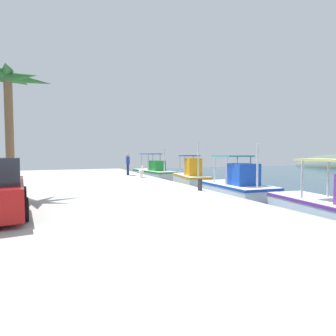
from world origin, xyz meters
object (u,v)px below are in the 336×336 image
Objects in this scene: palm_tree at (7,88)px; fishing_boat_second at (191,177)px; fisherman_standing at (128,163)px; fishing_boat_third at (237,187)px; pelican at (141,172)px; mooring_bollard_nearest at (200,185)px; fishing_boat_nearest at (154,172)px.

fishing_boat_second is at bearing 115.25° from palm_tree.
palm_tree reaches higher than fisherman_standing.
fishing_boat_third is at bearing -3.11° from fishing_boat_second.
pelican is 0.18× the size of palm_tree.
fisherman_standing is 0.33× the size of palm_tree.
fishing_boat_third reaches higher than pelican.
fishing_boat_second reaches higher than mooring_bollard_nearest.
fishing_boat_second is 2.84× the size of fisherman_standing.
pelican is at bearing -26.34° from fishing_boat_nearest.
fisherman_standing is at bearing -40.81° from fishing_boat_nearest.
fishing_boat_third is at bearing 1.66° from fishing_boat_nearest.
palm_tree is (5.59, -7.35, 3.97)m from pelican.
pelican is 1.72× the size of mooring_bollard_nearest.
fishing_boat_nearest is 12.80m from fishing_boat_third.
mooring_bollard_nearest is at bearing -67.24° from fishing_boat_third.
fishing_boat_second is at bearing 6.00° from fishing_boat_nearest.
fishing_boat_third is 3.32m from mooring_bollard_nearest.
fishing_boat_second is 9.08× the size of mooring_bollard_nearest.
pelican is 10.05m from palm_tree.
fishing_boat_third is 0.92× the size of palm_tree.
pelican is at bearing 127.28° from palm_tree.
palm_tree is at bearing -105.00° from mooring_bollard_nearest.
pelican is at bearing 11.90° from fisherman_standing.
pelican is (-6.42, -3.53, 0.54)m from fishing_boat_third.
fishing_boat_second is at bearing 176.89° from fishing_boat_third.
fishing_boat_third is 2.81× the size of fisherman_standing.
fishing_boat_nearest reaches higher than pelican.
palm_tree is (11.96, -10.50, 4.53)m from fishing_boat_nearest.
mooring_bollard_nearest is (7.69, 0.49, -0.13)m from pelican.
fishing_boat_second is 5.10m from fisherman_standing.
palm_tree is at bearing -64.75° from fishing_boat_second.
fishing_boat_third is 5.23× the size of pelican.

